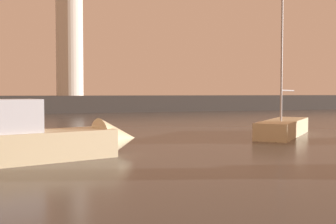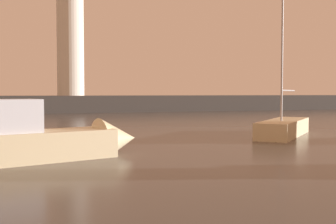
{
  "view_description": "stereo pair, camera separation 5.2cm",
  "coord_description": "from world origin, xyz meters",
  "px_view_note": "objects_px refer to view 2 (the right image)",
  "views": [
    {
      "loc": [
        -7.5,
        -0.92,
        2.58
      ],
      "look_at": [
        -1.56,
        16.98,
        1.73
      ],
      "focal_mm": 44.6,
      "sensor_mm": 36.0,
      "label": 1
    },
    {
      "loc": [
        -7.45,
        -0.93,
        2.58
      ],
      "look_at": [
        -1.56,
        16.98,
        1.73
      ],
      "focal_mm": 44.6,
      "sensor_mm": 36.0,
      "label": 2
    }
  ],
  "objects_px": {
    "lighthouse": "(70,26)",
    "motorboat_1": "(52,139)",
    "sailboat_moored": "(284,127)",
    "mooring_buoy": "(23,137)"
  },
  "relations": [
    {
      "from": "lighthouse",
      "to": "motorboat_1",
      "type": "distance_m",
      "value": 41.8
    },
    {
      "from": "sailboat_moored",
      "to": "motorboat_1",
      "type": "bearing_deg",
      "value": -160.45
    },
    {
      "from": "sailboat_moored",
      "to": "mooring_buoy",
      "type": "distance_m",
      "value": 14.91
    },
    {
      "from": "lighthouse",
      "to": "motorboat_1",
      "type": "bearing_deg",
      "value": -96.15
    },
    {
      "from": "sailboat_moored",
      "to": "mooring_buoy",
      "type": "xyz_separation_m",
      "value": [
        -14.91,
        0.31,
        -0.15
      ]
    },
    {
      "from": "motorboat_1",
      "to": "mooring_buoy",
      "type": "xyz_separation_m",
      "value": [
        -1.16,
        5.19,
        -0.4
      ]
    },
    {
      "from": "lighthouse",
      "to": "sailboat_moored",
      "type": "xyz_separation_m",
      "value": [
        9.42,
        -35.29,
        -10.95
      ]
    },
    {
      "from": "sailboat_moored",
      "to": "mooring_buoy",
      "type": "bearing_deg",
      "value": 178.8
    },
    {
      "from": "motorboat_1",
      "to": "mooring_buoy",
      "type": "bearing_deg",
      "value": 102.6
    },
    {
      "from": "lighthouse",
      "to": "motorboat_1",
      "type": "height_order",
      "value": "lighthouse"
    }
  ]
}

